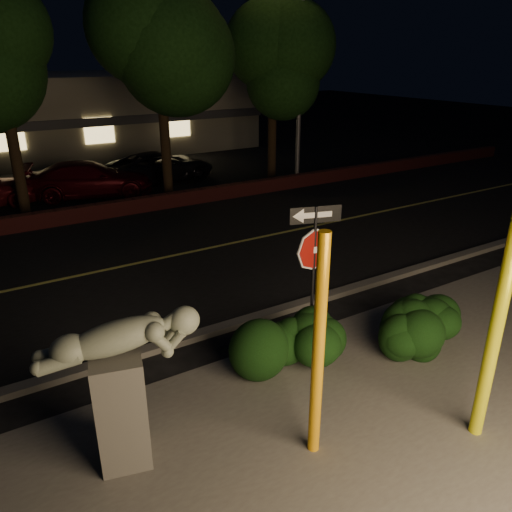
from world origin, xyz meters
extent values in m
plane|color=black|center=(0.00, 10.00, 0.00)|extent=(90.00, 90.00, 0.00)
cube|color=#4C4944|center=(0.00, -1.00, 0.01)|extent=(14.00, 6.00, 0.02)
cube|color=black|center=(0.00, 7.00, 0.01)|extent=(80.00, 8.00, 0.01)
cube|color=#ADA545|center=(0.00, 7.00, 0.02)|extent=(80.00, 0.12, 0.00)
cube|color=#4C4944|center=(0.00, 2.90, 0.06)|extent=(80.00, 0.25, 0.12)
cube|color=#4D1819|center=(0.00, 11.30, 0.25)|extent=(40.00, 0.35, 0.50)
cube|color=black|center=(0.00, 17.00, 0.01)|extent=(40.00, 12.00, 0.01)
cube|color=#736E5C|center=(0.00, 25.00, 2.00)|extent=(22.00, 10.00, 4.00)
cube|color=#333338|center=(0.00, 19.90, 2.00)|extent=(22.00, 0.20, 0.40)
cube|color=#FFD87F|center=(-2.00, 19.95, 1.60)|extent=(1.40, 0.08, 1.20)
cube|color=#FFD87F|center=(2.00, 19.95, 1.60)|extent=(1.40, 0.08, 1.20)
cube|color=#FFD87F|center=(6.00, 19.95, 1.60)|extent=(1.40, 0.08, 1.20)
cylinder|color=black|center=(-2.50, 13.20, 2.12)|extent=(0.36, 0.36, 4.25)
cylinder|color=black|center=(2.50, 12.80, 2.00)|extent=(0.36, 0.36, 4.00)
ellipsoid|color=black|center=(2.50, 12.80, 5.68)|extent=(4.80, 4.80, 4.32)
cylinder|color=black|center=(7.50, 13.30, 1.95)|extent=(0.36, 0.36, 3.90)
ellipsoid|color=black|center=(7.50, 13.30, 5.44)|extent=(4.40, 4.40, 3.96)
cylinder|color=#FFAD12|center=(-0.87, -0.52, 1.58)|extent=(0.16, 0.16, 3.16)
cylinder|color=yellow|center=(1.30, -1.47, 1.81)|extent=(0.18, 0.18, 3.62)
cylinder|color=black|center=(0.68, 1.59, 1.34)|extent=(0.06, 0.06, 2.67)
cube|color=white|center=(0.68, 1.59, 1.91)|extent=(0.39, 0.14, 0.11)
cube|color=black|center=(0.68, 1.59, 2.53)|extent=(0.87, 0.29, 0.29)
cube|color=white|center=(0.68, 1.59, 2.53)|extent=(0.55, 0.19, 0.11)
cube|color=#4C4944|center=(-3.09, 0.63, 0.80)|extent=(0.75, 0.75, 1.60)
sphere|color=gray|center=(-2.25, 0.42, 1.95)|extent=(0.37, 0.37, 0.37)
ellipsoid|color=black|center=(-0.10, 1.10, 0.57)|extent=(2.42, 1.71, 1.15)
ellipsoid|color=black|center=(2.52, 0.60, 0.56)|extent=(1.73, 0.94, 1.13)
ellipsoid|color=black|center=(2.17, 0.48, 0.52)|extent=(1.73, 1.39, 1.04)
cylinder|color=#525157|center=(7.71, 11.73, 4.62)|extent=(0.18, 0.18, 9.24)
imported|color=#3C050C|center=(-0.05, 14.16, 0.66)|extent=(4.87, 2.99, 1.32)
imported|color=black|center=(3.16, 15.12, 0.61)|extent=(4.56, 2.36, 1.23)
camera|label=1|loc=(-4.32, -4.64, 5.02)|focal=35.00mm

